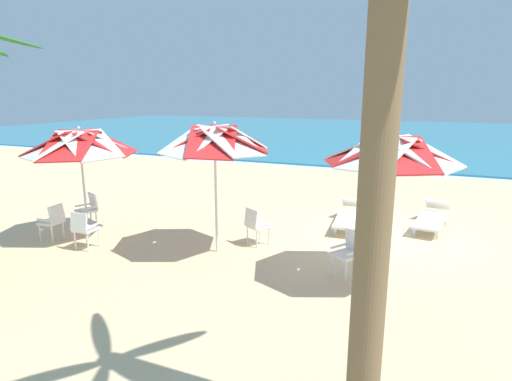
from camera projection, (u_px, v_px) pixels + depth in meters
The scene contains 14 objects.
ground_plane at pixel (382, 238), 10.06m from camera, with size 80.00×80.00×0.00m, color beige.
sea at pixel (423, 135), 34.50m from camera, with size 80.00×36.00×0.10m, color teal.
surf_foam at pixel (408, 174), 18.09m from camera, with size 80.00×0.70×0.01m, color white.
beach_umbrella_0 at pixel (392, 152), 7.19m from camera, with size 2.36×2.36×2.75m.
plastic_chair_0 at pixel (349, 251), 7.88m from camera, with size 0.61×0.63×0.87m.
beach_umbrella_1 at pixel (215, 141), 8.68m from camera, with size 2.37×2.37×2.82m.
plastic_chair_1 at pixel (256, 224), 9.53m from camera, with size 0.60×0.62×0.87m.
beach_umbrella_2 at pixel (80, 144), 9.66m from camera, with size 2.56×2.56×2.65m.
plastic_chair_2 at pixel (89, 208), 10.84m from camera, with size 0.59×0.60×0.87m.
plastic_chair_3 at pixel (53, 220), 9.81m from camera, with size 0.50×0.47×0.87m.
plastic_chair_4 at pixel (84, 228), 9.25m from camera, with size 0.46×0.49×0.87m.
sun_lounger_0 at pixel (432, 217), 10.77m from camera, with size 0.93×2.21×0.62m.
sun_lounger_1 at pixel (350, 216), 10.92m from camera, with size 0.79×2.19×0.62m.
palm_tree_0 at pixel (380, 122), 3.58m from camera, with size 2.60×2.67×5.31m.
Camera 1 is at (0.96, -9.97, 3.36)m, focal length 29.63 mm.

